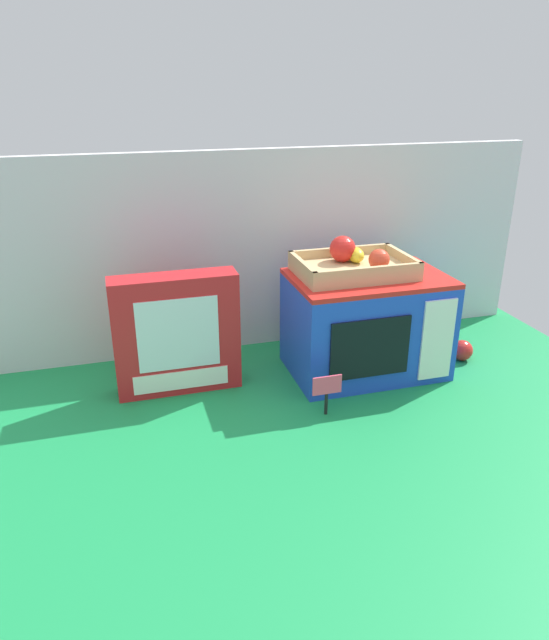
% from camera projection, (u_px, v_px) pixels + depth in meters
% --- Properties ---
extents(ground_plane, '(1.70, 1.70, 0.00)m').
position_uv_depth(ground_plane, '(286.00, 381.00, 1.52)').
color(ground_plane, '#198C47').
rests_on(ground_plane, ground).
extents(display_back_panel, '(1.61, 0.03, 0.56)m').
position_uv_depth(display_back_panel, '(260.00, 251.00, 1.65)').
color(display_back_panel, silver).
rests_on(display_back_panel, ground).
extents(toy_microwave, '(0.39, 0.26, 0.26)m').
position_uv_depth(toy_microwave, '(366.00, 324.00, 1.53)').
color(toy_microwave, blue).
rests_on(toy_microwave, ground).
extents(food_groups_crate, '(0.29, 0.20, 0.09)m').
position_uv_depth(food_groups_crate, '(354.00, 264.00, 1.49)').
color(food_groups_crate, tan).
rests_on(food_groups_crate, toy_microwave).
extents(cookie_set_box, '(0.30, 0.08, 0.30)m').
position_uv_depth(cookie_set_box, '(177.00, 334.00, 1.43)').
color(cookie_set_box, red).
rests_on(cookie_set_box, ground).
extents(price_sign, '(0.07, 0.01, 0.10)m').
position_uv_depth(price_sign, '(327.00, 389.00, 1.35)').
color(price_sign, black).
rests_on(price_sign, ground).
extents(loose_toy_apple, '(0.06, 0.06, 0.06)m').
position_uv_depth(loose_toy_apple, '(462.00, 350.00, 1.63)').
color(loose_toy_apple, red).
rests_on(loose_toy_apple, ground).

